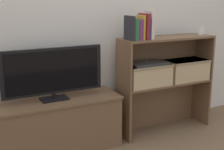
% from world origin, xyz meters
% --- Properties ---
extents(ground_plane, '(16.00, 16.00, 0.00)m').
position_xyz_m(ground_plane, '(0.00, 0.00, 0.00)').
color(ground_plane, brown).
extents(wall_back, '(10.00, 0.05, 2.40)m').
position_xyz_m(wall_back, '(0.00, 0.41, 1.20)').
color(wall_back, silver).
rests_on(wall_back, ground_plane).
extents(tv_stand, '(1.11, 0.39, 0.46)m').
position_xyz_m(tv_stand, '(-0.51, 0.19, 0.23)').
color(tv_stand, brown).
rests_on(tv_stand, ground_plane).
extents(tv, '(0.84, 0.14, 0.43)m').
position_xyz_m(tv, '(-0.51, 0.18, 0.70)').
color(tv, black).
rests_on(tv, tv_stand).
extents(bookshelf_lower_tier, '(0.95, 0.28, 0.49)m').
position_xyz_m(bookshelf_lower_tier, '(0.58, 0.20, 0.31)').
color(bookshelf_lower_tier, brown).
rests_on(bookshelf_lower_tier, ground_plane).
extents(bookshelf_upper_tier, '(0.95, 0.28, 0.44)m').
position_xyz_m(bookshelf_upper_tier, '(0.58, 0.20, 0.77)').
color(bookshelf_upper_tier, brown).
rests_on(bookshelf_upper_tier, bookshelf_lower_tier).
extents(book_charcoal, '(0.03, 0.16, 0.21)m').
position_xyz_m(book_charcoal, '(0.15, 0.10, 1.03)').
color(book_charcoal, '#232328').
rests_on(book_charcoal, bookshelf_upper_tier).
extents(book_forest, '(0.04, 0.15, 0.19)m').
position_xyz_m(book_forest, '(0.19, 0.10, 1.02)').
color(book_forest, '#286638').
rests_on(book_forest, bookshelf_upper_tier).
extents(book_plum, '(0.04, 0.13, 0.18)m').
position_xyz_m(book_plum, '(0.23, 0.10, 1.02)').
color(book_plum, '#6B2D66').
rests_on(book_plum, bookshelf_upper_tier).
extents(book_mustard, '(0.02, 0.12, 0.21)m').
position_xyz_m(book_mustard, '(0.27, 0.10, 1.03)').
color(book_mustard, gold).
rests_on(book_mustard, bookshelf_upper_tier).
extents(book_maroon, '(0.03, 0.16, 0.23)m').
position_xyz_m(book_maroon, '(0.30, 0.10, 1.04)').
color(book_maroon, maroon).
rests_on(book_maroon, bookshelf_upper_tier).
extents(book_navy, '(0.02, 0.12, 0.17)m').
position_xyz_m(book_navy, '(0.33, 0.10, 1.01)').
color(book_navy, navy).
rests_on(book_navy, bookshelf_upper_tier).
extents(book_ivory, '(0.03, 0.13, 0.25)m').
position_xyz_m(book_ivory, '(0.35, 0.10, 1.05)').
color(book_ivory, silver).
rests_on(book_ivory, bookshelf_upper_tier).
extents(baby_monitor, '(0.05, 0.04, 0.12)m').
position_xyz_m(baby_monitor, '(1.00, 0.14, 0.97)').
color(baby_monitor, white).
rests_on(baby_monitor, bookshelf_upper_tier).
extents(storage_basket_left, '(0.43, 0.25, 0.20)m').
position_xyz_m(storage_basket_left, '(0.35, 0.12, 0.60)').
color(storage_basket_left, tan).
rests_on(storage_basket_left, bookshelf_lower_tier).
extents(storage_basket_right, '(0.43, 0.25, 0.20)m').
position_xyz_m(storage_basket_right, '(0.81, 0.12, 0.60)').
color(storage_basket_right, tan).
rests_on(storage_basket_right, bookshelf_lower_tier).
extents(laptop, '(0.36, 0.23, 0.02)m').
position_xyz_m(laptop, '(0.35, 0.12, 0.70)').
color(laptop, '#2D2D33').
rests_on(laptop, storage_basket_left).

